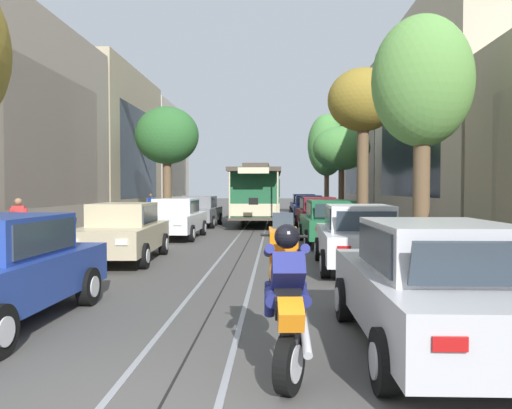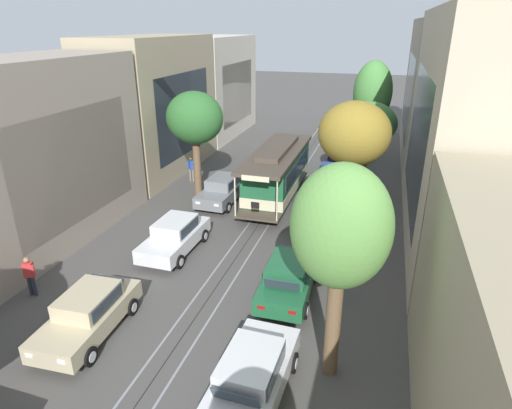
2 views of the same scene
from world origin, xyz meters
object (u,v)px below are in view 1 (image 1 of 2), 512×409
object	(u,v)px
motorcycle_with_rider	(286,291)
pedestrian_on_right_pavement	(19,222)
parked_car_white_mid_left	(176,218)
street_tree_kerb_left_second	(167,137)
street_tree_kerb_right_far	(327,146)
parked_car_white_second_right	(358,237)
parked_car_grey_fourth_left	(200,211)
pedestrian_on_left_pavement	(151,206)
parked_car_navy_sixth_right	(304,205)
parked_car_blue_fifth_right	(308,208)
street_tree_kerb_right_second	(422,85)
parked_car_beige_second_left	(123,232)
fire_hydrant	(494,283)
parked_car_green_mid_right	(330,222)
parked_car_silver_near_right	(434,286)
cable_car_trolley	(257,194)
street_tree_kerb_right_fourth	(341,149)
street_tree_kerb_right_mid	(363,104)
parked_car_maroon_fourth_right	(317,213)

from	to	relation	value
motorcycle_with_rider	pedestrian_on_right_pavement	size ratio (longest dim) A/B	1.11
parked_car_white_mid_left	street_tree_kerb_left_second	distance (m)	8.38
street_tree_kerb_right_far	parked_car_white_second_right	bearing A→B (deg)	-94.01
parked_car_grey_fourth_left	parked_car_white_mid_left	bearing A→B (deg)	-89.80
parked_car_white_mid_left	pedestrian_on_left_pavement	distance (m)	9.96
parked_car_navy_sixth_right	street_tree_kerb_right_far	distance (m)	4.84
parked_car_blue_fifth_right	pedestrian_on_right_pavement	xyz separation A→B (m)	(-9.74, -15.30, 0.16)
street_tree_kerb_right_second	street_tree_kerb_right_far	world-z (taller)	street_tree_kerb_right_far
parked_car_beige_second_left	fire_hydrant	bearing A→B (deg)	-33.16
street_tree_kerb_right_far	pedestrian_on_right_pavement	distance (m)	25.82
parked_car_beige_second_left	parked_car_green_mid_right	xyz separation A→B (m)	(6.08, 4.20, 0.00)
parked_car_green_mid_right	street_tree_kerb_right_second	size ratio (longest dim) A/B	0.65
parked_car_white_mid_left	street_tree_kerb_right_second	xyz separation A→B (m)	(8.01, -5.70, 4.03)
parked_car_silver_near_right	pedestrian_on_left_pavement	bearing A→B (deg)	112.02
street_tree_kerb_left_second	cable_car_trolley	size ratio (longest dim) A/B	0.70
fire_hydrant	street_tree_kerb_right_fourth	bearing A→B (deg)	89.16
parked_car_silver_near_right	fire_hydrant	distance (m)	2.83
parked_car_silver_near_right	street_tree_kerb_right_mid	world-z (taller)	street_tree_kerb_right_mid
parked_car_silver_near_right	parked_car_navy_sixth_right	world-z (taller)	same
parked_car_silver_near_right	motorcycle_with_rider	world-z (taller)	motorcycle_with_rider
pedestrian_on_right_pavement	parked_car_silver_near_right	bearing A→B (deg)	-41.75
parked_car_navy_sixth_right	parked_car_grey_fourth_left	bearing A→B (deg)	-119.92
street_tree_kerb_right_second	pedestrian_on_left_pavement	distance (m)	19.27
motorcycle_with_rider	parked_car_green_mid_right	bearing A→B (deg)	81.81
parked_car_green_mid_right	parked_car_silver_near_right	bearing A→B (deg)	-89.89
parked_car_maroon_fourth_right	cable_car_trolley	distance (m)	4.85
pedestrian_on_right_pavement	parked_car_navy_sixth_right	bearing A→B (deg)	65.71
cable_car_trolley	motorcycle_with_rider	world-z (taller)	cable_car_trolley
cable_car_trolley	motorcycle_with_rider	size ratio (longest dim) A/B	4.85
street_tree_kerb_right_mid	street_tree_kerb_left_second	bearing A→B (deg)	151.05
parked_car_maroon_fourth_right	street_tree_kerb_right_far	xyz separation A→B (m)	(1.80, 13.38, 4.40)
street_tree_kerb_right_second	parked_car_green_mid_right	bearing A→B (deg)	120.09
fire_hydrant	cable_car_trolley	bearing A→B (deg)	103.45
parked_car_white_second_right	parked_car_beige_second_left	bearing A→B (deg)	169.57
parked_car_navy_sixth_right	street_tree_kerb_left_second	bearing A→B (deg)	-129.22
pedestrian_on_left_pavement	street_tree_kerb_right_mid	bearing A→B (deg)	-34.32
street_tree_kerb_right_second	parked_car_maroon_fourth_right	bearing A→B (deg)	101.43
parked_car_white_mid_left	cable_car_trolley	world-z (taller)	cable_car_trolley
street_tree_kerb_right_second	motorcycle_with_rider	world-z (taller)	street_tree_kerb_right_second
parked_car_beige_second_left	street_tree_kerb_left_second	xyz separation A→B (m)	(-1.70, 13.35, 3.98)
parked_car_navy_sixth_right	street_tree_kerb_left_second	distance (m)	13.13
parked_car_silver_near_right	pedestrian_on_left_pavement	xyz separation A→B (m)	(-9.27, 22.93, 0.17)
parked_car_white_second_right	street_tree_kerb_right_far	xyz separation A→B (m)	(1.76, 25.15, 4.40)
parked_car_beige_second_left	motorcycle_with_rider	xyz separation A→B (m)	(4.30, -8.17, 0.09)
fire_hydrant	pedestrian_on_left_pavement	bearing A→B (deg)	117.91
street_tree_kerb_right_far	parked_car_silver_near_right	bearing A→B (deg)	-93.40
street_tree_kerb_right_mid	cable_car_trolley	distance (m)	8.79
parked_car_white_mid_left	street_tree_kerb_right_far	world-z (taller)	street_tree_kerb_right_far
parked_car_navy_sixth_right	street_tree_kerb_right_second	world-z (taller)	street_tree_kerb_right_second
parked_car_white_mid_left	parked_car_grey_fourth_left	xyz separation A→B (m)	(-0.02, 6.35, 0.00)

